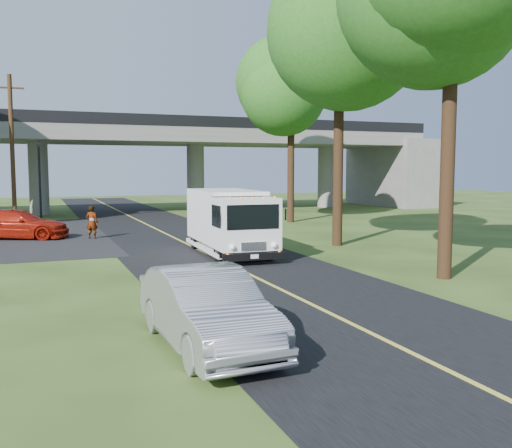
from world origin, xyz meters
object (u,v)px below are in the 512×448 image
pedestrian (92,222)px  utility_pole (12,149)px  step_van (229,220)px  tree_right_mid (346,25)px  tree_right_far (295,91)px  red_sedan (17,224)px  traffic_signal (39,172)px  silver_sedan (206,309)px

pedestrian → utility_pole: bearing=-36.7°
step_van → tree_right_mid: bearing=8.6°
pedestrian → tree_right_far: bearing=-131.9°
tree_right_far → red_sedan: bearing=-169.8°
traffic_signal → tree_right_mid: (12.41, -17.16, 6.41)m
tree_right_mid → silver_sedan: 17.71m
traffic_signal → pedestrian: traffic_signal is taller
traffic_signal → pedestrian: size_ratio=3.16×
utility_pole → tree_right_far: tree_right_far is taller
pedestrian → tree_right_mid: bearing=176.5°
tree_right_far → tree_right_mid: bearing=-104.3°
traffic_signal → silver_sedan: traffic_signal is taller
traffic_signal → silver_sedan: bearing=-84.9°
traffic_signal → tree_right_mid: size_ratio=0.41×
pedestrian → step_van: bearing=152.1°
tree_right_mid → red_sedan: bearing=149.4°
tree_right_far → silver_sedan: bearing=-119.0°
utility_pole → silver_sedan: size_ratio=1.96×
tree_right_mid → tree_right_far: tree_right_mid is taller
tree_right_far → pedestrian: (-13.01, -4.32, -7.48)m
silver_sedan → pedestrian: (-0.38, 18.46, 0.07)m
traffic_signal → red_sedan: bearing=-97.5°
red_sedan → silver_sedan: size_ratio=1.07×
traffic_signal → step_van: traffic_signal is taller
tree_right_mid → red_sedan: size_ratio=2.59×
red_sedan → utility_pole: bearing=23.2°
tree_right_far → silver_sedan: tree_right_far is taller
red_sedan → traffic_signal: bearing=13.3°
utility_pole → red_sedan: bearing=-87.6°
tree_right_mid → silver_sedan: (-9.83, -11.78, -8.85)m
traffic_signal → step_van: size_ratio=0.84×
silver_sedan → pedestrian: bearing=88.6°
utility_pole → pedestrian: bearing=-66.4°
step_van → red_sedan: bearing=134.9°
utility_pole → tree_right_mid: bearing=-47.5°
traffic_signal → utility_pole: size_ratio=0.58×
traffic_signal → step_van: 19.15m
red_sedan → pedestrian: 3.67m
traffic_signal → step_van: bearing=-69.0°
tree_right_mid → tree_right_far: (2.80, 11.00, -1.30)m
tree_right_far → red_sedan: tree_right_far is taller
red_sedan → pedestrian: pedestrian is taller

